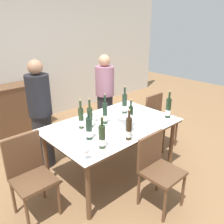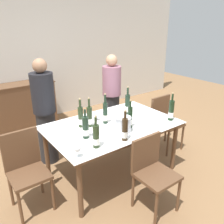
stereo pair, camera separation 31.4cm
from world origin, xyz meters
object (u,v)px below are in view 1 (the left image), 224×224
object	(u,v)px
sideboard_cabinet	(11,109)
wine_bottle_4	(168,109)
wine_glass_1	(86,125)
chair_near_front	(157,166)
wine_bottle_7	(89,129)
wine_bottle_0	(90,118)
wine_glass_3	(95,114)
wine_bottle_2	(102,137)
wine_glass_0	(98,127)
chair_right_end	(158,117)
ice_bucket	(125,123)
wine_bottle_5	(125,104)
wine_bottle_3	(131,117)
dining_table	(112,129)
wine_bottle_1	(129,129)
chair_left_end	(29,171)
person_guest_left	(105,98)
person_host	(41,116)
wine_bottle_6	(105,113)
wine_bottle_8	(81,119)

from	to	relation	value
sideboard_cabinet	wine_bottle_4	xyz separation A→B (m)	(1.26, -2.74, 0.45)
wine_glass_1	chair_near_front	size ratio (longest dim) A/B	0.18
wine_bottle_7	wine_glass_1	size ratio (longest dim) A/B	2.34
wine_bottle_0	wine_glass_3	xyz separation A→B (m)	(0.18, 0.11, -0.04)
wine_bottle_2	wine_glass_1	world-z (taller)	wine_bottle_2
wine_glass_0	chair_right_end	size ratio (longest dim) A/B	0.15
ice_bucket	wine_bottle_5	xyz separation A→B (m)	(0.43, 0.43, 0.04)
wine_bottle_3	wine_glass_0	xyz separation A→B (m)	(-0.46, 0.11, -0.04)
dining_table	wine_bottle_7	size ratio (longest dim) A/B	4.81
wine_bottle_4	wine_glass_0	xyz separation A→B (m)	(-1.08, 0.27, -0.04)
ice_bucket	chair_right_end	bearing A→B (deg)	15.97
ice_bucket	wine_bottle_7	xyz separation A→B (m)	(-0.47, 0.13, 0.02)
wine_bottle_3	wine_bottle_5	xyz separation A→B (m)	(0.28, 0.38, 0.01)
dining_table	wine_bottle_1	size ratio (longest dim) A/B	4.61
wine_bottle_1	wine_bottle_3	world-z (taller)	wine_bottle_3
wine_bottle_7	wine_glass_3	world-z (taller)	wine_bottle_7
wine_glass_1	chair_left_end	size ratio (longest dim) A/B	0.17
wine_glass_1	chair_left_end	xyz separation A→B (m)	(-0.76, 0.05, -0.34)
ice_bucket	person_guest_left	size ratio (longest dim) A/B	0.13
sideboard_cabinet	wine_bottle_3	bearing A→B (deg)	-76.07
person_host	dining_table	bearing A→B (deg)	-54.83
sideboard_cabinet	wine_bottle_7	size ratio (longest dim) A/B	3.55
sideboard_cabinet	wine_bottle_3	world-z (taller)	wine_bottle_3
sideboard_cabinet	wine_bottle_6	bearing A→B (deg)	-78.73
wine_glass_3	chair_near_front	world-z (taller)	wine_glass_3
wine_bottle_0	wine_glass_1	distance (m)	0.17
wine_bottle_6	wine_glass_3	xyz separation A→B (m)	(-0.04, 0.15, -0.05)
chair_right_end	wine_bottle_0	bearing A→B (deg)	178.30
chair_left_end	ice_bucket	bearing A→B (deg)	-16.59
wine_bottle_3	person_guest_left	distance (m)	1.27
wine_bottle_4	wine_glass_0	world-z (taller)	wine_bottle_4
ice_bucket	wine_bottle_3	world-z (taller)	wine_bottle_3
wine_bottle_2	wine_bottle_6	bearing A→B (deg)	46.03
wine_bottle_8	chair_left_end	bearing A→B (deg)	-172.93
wine_glass_0	chair_left_end	world-z (taller)	chair_left_end
wine_bottle_3	wine_bottle_7	xyz separation A→B (m)	(-0.62, 0.09, -0.01)
wine_glass_3	ice_bucket	bearing A→B (deg)	-81.26
wine_bottle_4	chair_near_front	xyz separation A→B (m)	(-0.78, -0.42, -0.39)
wine_bottle_1	wine_bottle_7	size ratio (longest dim) A/B	1.04
sideboard_cabinet	chair_left_end	bearing A→B (deg)	-106.36
ice_bucket	person_host	distance (m)	1.26
sideboard_cabinet	wine_bottle_5	xyz separation A→B (m)	(0.92, -2.19, 0.46)
wine_bottle_6	wine_glass_0	size ratio (longest dim) A/B	3.11
wine_bottle_3	wine_bottle_4	size ratio (longest dim) A/B	0.95
wine_bottle_1	wine_bottle_6	size ratio (longest dim) A/B	0.90
wine_bottle_5	chair_left_end	distance (m)	1.63
wine_bottle_7	wine_bottle_8	bearing A→B (deg)	70.34
ice_bucket	person_host	xyz separation A→B (m)	(-0.59, 1.11, -0.07)
wine_glass_1	wine_bottle_0	bearing A→B (deg)	33.63
wine_bottle_0	chair_right_end	world-z (taller)	wine_bottle_0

